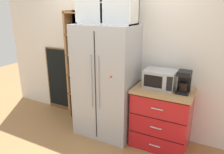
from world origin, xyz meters
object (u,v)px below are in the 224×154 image
at_px(mug_navy, 165,85).
at_px(coffee_maker, 184,82).
at_px(refrigerator, 106,81).
at_px(mug_red, 164,87).
at_px(chalkboard_menu, 60,79).
at_px(microwave, 160,79).
at_px(bottle_amber, 166,80).

bearing_deg(mug_navy, coffee_maker, -11.02).
xyz_separation_m(refrigerator, mug_red, (0.91, 0.02, 0.06)).
relative_size(mug_red, chalkboard_menu, 0.08).
distance_m(microwave, chalkboard_menu, 2.12).
distance_m(refrigerator, mug_navy, 0.92).
height_order(microwave, mug_red, microwave).
distance_m(refrigerator, mug_red, 0.91).
height_order(refrigerator, mug_red, refrigerator).
distance_m(mug_navy, bottle_amber, 0.08).
bearing_deg(mug_red, mug_navy, 90.20).
xyz_separation_m(microwave, mug_red, (0.08, -0.08, -0.08)).
relative_size(mug_navy, bottle_amber, 0.47).
height_order(coffee_maker, chalkboard_menu, chalkboard_menu).
distance_m(coffee_maker, mug_red, 0.28).
distance_m(microwave, mug_red, 0.14).
bearing_deg(microwave, mug_navy, 6.47).
height_order(mug_red, chalkboard_menu, chalkboard_menu).
height_order(mug_navy, mug_red, mug_red).
relative_size(mug_navy, chalkboard_menu, 0.10).
bearing_deg(refrigerator, mug_red, 1.19).
bearing_deg(bottle_amber, mug_red, -89.10).
height_order(microwave, chalkboard_menu, chalkboard_menu).
xyz_separation_m(refrigerator, chalkboard_menu, (-1.24, 0.31, -0.25)).
relative_size(mug_red, bottle_amber, 0.41).
bearing_deg(microwave, refrigerator, -173.32).
height_order(mug_red, bottle_amber, bottle_amber).
distance_m(mug_navy, chalkboard_menu, 2.18).
relative_size(refrigerator, microwave, 4.05).
height_order(mug_navy, chalkboard_menu, chalkboard_menu).
xyz_separation_m(microwave, chalkboard_menu, (-2.08, 0.21, -0.40)).
relative_size(coffee_maker, mug_red, 2.92).
relative_size(coffee_maker, chalkboard_menu, 0.25).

